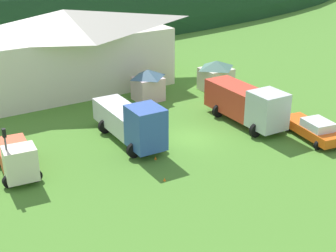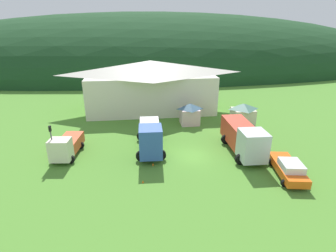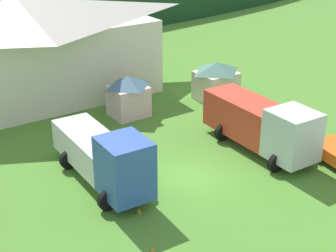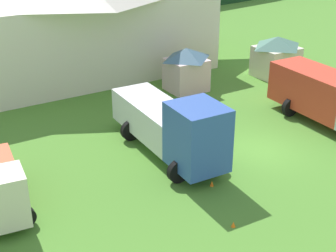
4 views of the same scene
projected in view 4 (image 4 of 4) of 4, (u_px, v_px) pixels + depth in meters
name	position (u px, v px, depth m)	size (l,w,h in m)	color
ground_plane	(259.00, 150.00, 25.30)	(200.00, 200.00, 0.00)	#4C842D
depot_building	(74.00, 19.00, 35.09)	(20.39, 10.16, 7.65)	silver
play_shed_cream	(276.00, 56.00, 35.25)	(3.00, 2.71, 2.92)	beige
play_shed_pink	(186.00, 69.00, 32.64)	(2.65, 2.38, 2.91)	beige
box_truck_blue	(172.00, 126.00, 23.98)	(3.18, 8.28, 3.54)	#3356AD
traffic_cone_near_pickup	(233.00, 227.00, 19.43)	(0.36, 0.36, 0.46)	orange
traffic_cone_mid_row	(212.00, 186.00, 22.19)	(0.36, 0.36, 0.53)	orange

